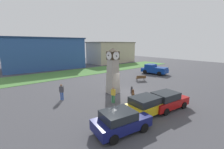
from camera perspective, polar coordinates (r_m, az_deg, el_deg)
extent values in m
plane|color=#424247|center=(18.04, 6.56, -7.22)|extent=(87.13, 87.13, 0.00)
cube|color=#9A958B|center=(18.11, 0.32, -5.74)|extent=(1.24, 1.24, 0.80)
cube|color=#9D988E|center=(17.89, 0.32, -3.29)|extent=(1.18, 1.18, 0.80)
cube|color=#9A958B|center=(17.70, 0.32, -0.78)|extent=(1.12, 1.12, 0.80)
cube|color=#9A958B|center=(17.54, 0.33, 1.78)|extent=(1.06, 1.06, 0.80)
cube|color=#9F9A90|center=(17.42, 0.33, 4.38)|extent=(1.00, 1.00, 0.80)
cube|color=#2D2316|center=(17.33, 0.33, 7.26)|extent=(1.11, 1.11, 0.95)
cylinder|color=white|center=(17.78, -0.86, 7.37)|extent=(0.91, 0.04, 0.91)
cube|color=black|center=(17.80, -0.92, 7.38)|extent=(0.06, 0.20, 0.14)
cube|color=black|center=(17.80, -0.92, 7.38)|extent=(0.04, 0.29, 0.25)
cylinder|color=white|center=(16.89, 1.59, 7.14)|extent=(0.91, 0.04, 0.91)
cube|color=black|center=(16.87, 1.65, 7.14)|extent=(0.06, 0.11, 0.21)
cube|color=black|center=(16.87, 1.65, 7.14)|extent=(0.04, 0.34, 0.10)
cylinder|color=white|center=(17.71, 1.78, 7.35)|extent=(0.04, 0.91, 0.91)
cube|color=black|center=(17.72, 1.85, 7.35)|extent=(0.20, 0.06, 0.14)
cube|color=black|center=(17.72, 1.85, 7.35)|extent=(0.28, 0.04, 0.26)
cylinder|color=white|center=(16.97, -1.18, 7.17)|extent=(0.04, 0.91, 0.91)
cube|color=black|center=(16.96, -1.26, 7.16)|extent=(0.11, 0.06, 0.21)
cube|color=black|center=(16.96, -1.26, 7.16)|extent=(0.33, 0.04, 0.18)
pyramid|color=#2D2316|center=(17.30, 0.33, 9.45)|extent=(1.17, 1.17, 0.37)
cylinder|color=#333338|center=(18.16, 7.50, -5.95)|extent=(0.24, 0.24, 0.70)
sphere|color=#333338|center=(18.05, 7.53, -4.78)|extent=(0.22, 0.22, 0.22)
cylinder|color=brown|center=(16.53, 7.93, -7.51)|extent=(0.27, 0.27, 0.84)
sphere|color=brown|center=(16.38, 7.97, -5.98)|extent=(0.24, 0.24, 0.24)
cylinder|color=brown|center=(15.36, 8.04, -9.04)|extent=(0.30, 0.30, 0.83)
sphere|color=brown|center=(15.20, 8.09, -7.41)|extent=(0.27, 0.27, 0.27)
cube|color=navy|center=(10.58, 3.70, -17.80)|extent=(4.08, 2.38, 0.69)
cube|color=#1E2328|center=(10.14, 2.35, -15.20)|extent=(2.34, 1.99, 0.54)
cylinder|color=black|center=(11.97, 6.02, -15.72)|extent=(0.66, 0.31, 0.64)
cylinder|color=black|center=(10.80, 12.06, -19.19)|extent=(0.66, 0.31, 0.64)
cylinder|color=black|center=(10.85, -4.65, -18.79)|extent=(0.66, 0.31, 0.64)
cylinder|color=black|center=(9.55, 0.59, -23.46)|extent=(0.66, 0.31, 0.64)
cube|color=gold|center=(13.17, 13.23, -11.88)|extent=(4.23, 2.17, 0.71)
cube|color=#1E2328|center=(12.71, 12.42, -9.59)|extent=(2.38, 1.89, 0.58)
cylinder|color=black|center=(14.71, 13.91, -10.63)|extent=(0.65, 0.27, 0.64)
cylinder|color=black|center=(13.72, 19.65, -12.66)|extent=(0.65, 0.27, 0.64)
cylinder|color=black|center=(13.03, 6.31, -13.35)|extent=(0.65, 0.27, 0.64)
cylinder|color=black|center=(11.90, 12.22, -16.11)|extent=(0.65, 0.27, 0.64)
cube|color=#A51111|center=(14.71, 20.31, -9.77)|extent=(4.21, 2.23, 0.70)
cube|color=#1E2328|center=(14.26, 19.75, -7.61)|extent=(2.39, 1.88, 0.60)
cylinder|color=black|center=(16.23, 20.54, -8.91)|extent=(0.66, 0.29, 0.64)
cylinder|color=black|center=(15.37, 25.64, -10.49)|extent=(0.66, 0.29, 0.64)
cylinder|color=black|center=(14.41, 14.44, -11.14)|extent=(0.66, 0.29, 0.64)
cylinder|color=black|center=(13.43, 19.84, -13.22)|extent=(0.66, 0.29, 0.64)
cube|color=navy|center=(30.37, 15.87, 1.50)|extent=(2.98, 5.13, 0.70)
cube|color=navy|center=(30.61, 14.52, 3.08)|extent=(2.34, 2.02, 0.80)
cube|color=navy|center=(29.89, 17.60, 2.28)|extent=(2.61, 2.99, 0.36)
cylinder|color=black|center=(30.14, 12.51, 1.02)|extent=(0.41, 0.84, 0.80)
cylinder|color=black|center=(31.96, 14.29, 1.53)|extent=(0.41, 0.84, 0.80)
cylinder|color=black|center=(28.91, 17.55, 0.30)|extent=(0.41, 0.84, 0.80)
cylinder|color=black|center=(30.80, 19.10, 0.87)|extent=(0.41, 0.84, 0.80)
cube|color=brown|center=(24.29, 10.85, -1.32)|extent=(1.66, 1.16, 0.08)
cube|color=brown|center=(24.01, 11.11, -0.87)|extent=(1.46, 0.76, 0.40)
cylinder|color=#262628|center=(24.78, 12.00, -1.65)|extent=(0.06, 0.06, 0.45)
cylinder|color=#262628|center=(24.27, 9.26, -1.82)|extent=(0.06, 0.06, 0.45)
cylinder|color=#262628|center=(24.43, 12.39, -1.86)|extent=(0.06, 0.06, 0.45)
cylinder|color=#262628|center=(23.91, 9.62, -2.03)|extent=(0.06, 0.06, 0.45)
cylinder|color=#338C4C|center=(15.21, 0.13, -9.20)|extent=(0.14, 0.14, 0.80)
cylinder|color=#338C4C|center=(15.12, 0.80, -9.33)|extent=(0.14, 0.14, 0.80)
cube|color=gold|center=(14.93, 0.46, -6.77)|extent=(0.37, 0.46, 0.60)
sphere|color=#8C664C|center=(14.81, 0.47, -5.28)|extent=(0.22, 0.22, 0.22)
cylinder|color=#264CA5|center=(16.73, -18.85, -7.77)|extent=(0.14, 0.14, 0.86)
cylinder|color=#264CA5|center=(16.65, -18.22, -7.83)|extent=(0.14, 0.14, 0.86)
cube|color=#3F3F47|center=(16.46, -18.70, -5.34)|extent=(0.45, 0.45, 0.64)
sphere|color=#8C664C|center=(16.35, -18.80, -3.87)|extent=(0.23, 0.23, 0.23)
cube|color=#2D5193|center=(40.04, -24.58, 7.21)|extent=(17.61, 12.09, 6.90)
cube|color=navy|center=(39.98, -25.02, 12.35)|extent=(18.14, 12.45, 0.30)
cube|color=#B7A88E|center=(47.53, -0.18, 8.27)|extent=(14.73, 8.11, 6.04)
cube|color=#6E6455|center=(47.45, -0.18, 12.09)|extent=(15.17, 8.35, 0.30)
cube|color=#477A38|center=(31.72, -12.17, 0.85)|extent=(52.28, 7.73, 0.04)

